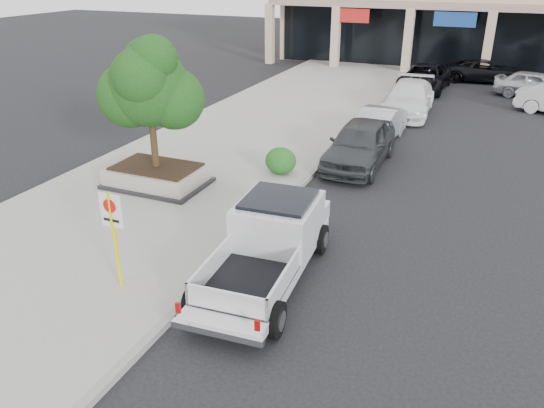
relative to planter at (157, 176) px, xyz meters
The scene contains 14 objects.
ground 6.84m from the planter, 30.46° to the right, with size 120.00×120.00×0.00m, color black.
sidewalk 2.60m from the planter, 81.39° to the left, with size 8.00×52.00×0.15m, color gray.
curb 5.04m from the planter, 30.37° to the left, with size 0.20×52.00×0.15m, color gray.
planter is the anchor object (origin of this frame).
planter_tree 2.95m from the planter, 48.97° to the left, with size 2.90×2.55×4.00m.
no_parking_sign 6.16m from the planter, 63.64° to the right, with size 0.55×0.09×2.30m.
hedge 4.24m from the planter, 37.41° to the left, with size 1.10×0.99×0.94m, color #144615.
pickup_truck 6.68m from the planter, 33.90° to the right, with size 2.06×5.55×1.75m, color silver, non-canonical shape.
curb_car_a 7.40m from the planter, 41.20° to the left, with size 1.95×4.86×1.65m, color #313537.
curb_car_b 9.59m from the planter, 54.86° to the left, with size 1.46×4.18×1.38m, color #AFB2B7.
curb_car_c 14.29m from the planter, 65.49° to the left, with size 2.18×5.37×1.56m, color white.
curb_car_d 19.56m from the planter, 72.60° to the left, with size 2.46×5.34×1.48m, color black.
lot_car_a 22.47m from the planter, 58.35° to the left, with size 1.74×4.32×1.47m, color #ACAFB5.
lot_car_d 24.44m from the planter, 68.39° to the left, with size 2.24×4.85×1.35m, color black.
Camera 1 is at (4.02, -10.04, 6.91)m, focal length 35.00 mm.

